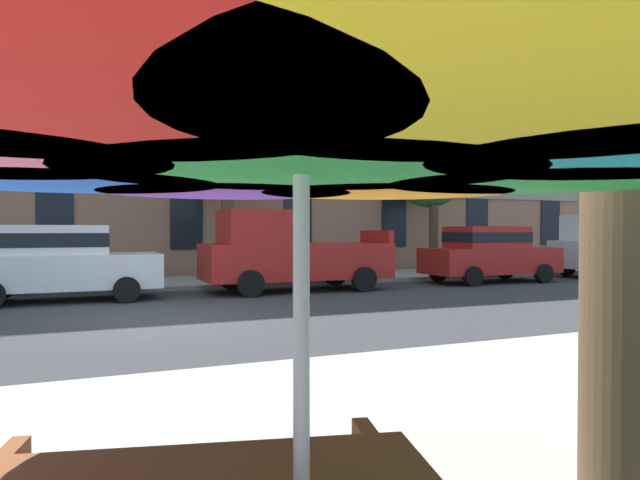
{
  "coord_description": "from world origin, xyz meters",
  "views": [
    {
      "loc": [
        -1.35,
        -10.89,
        1.67
      ],
      "look_at": [
        4.62,
        3.2,
        1.4
      ],
      "focal_mm": 31.97,
      "sensor_mm": 36.0,
      "label": 1
    }
  ],
  "objects_px": {
    "sedan_red": "(489,253)",
    "street_tree_middle": "(230,138)",
    "pickup_red": "(289,254)",
    "street_tree_right": "(431,169)",
    "sedan_white": "(60,261)",
    "patio_umbrella": "(301,96)",
    "pickup_white": "(616,248)"
  },
  "relations": [
    {
      "from": "sedan_red",
      "to": "street_tree_middle",
      "type": "relative_size",
      "value": 0.69
    },
    {
      "from": "sedan_red",
      "to": "street_tree_middle",
      "type": "xyz_separation_m",
      "value": [
        -7.56,
        3.41,
        3.67
      ]
    },
    {
      "from": "pickup_red",
      "to": "street_tree_right",
      "type": "xyz_separation_m",
      "value": [
        7.03,
        3.61,
        2.94
      ]
    },
    {
      "from": "sedan_red",
      "to": "street_tree_right",
      "type": "height_order",
      "value": "street_tree_right"
    },
    {
      "from": "sedan_white",
      "to": "street_tree_middle",
      "type": "xyz_separation_m",
      "value": [
        4.9,
        3.41,
        3.67
      ]
    },
    {
      "from": "sedan_white",
      "to": "sedan_red",
      "type": "distance_m",
      "value": 12.46
    },
    {
      "from": "sedan_white",
      "to": "pickup_red",
      "type": "relative_size",
      "value": 0.86
    },
    {
      "from": "street_tree_middle",
      "to": "patio_umbrella",
      "type": "distance_m",
      "value": 16.72
    },
    {
      "from": "street_tree_middle",
      "to": "street_tree_right",
      "type": "relative_size",
      "value": 1.19
    },
    {
      "from": "sedan_white",
      "to": "pickup_red",
      "type": "distance_m",
      "value": 5.68
    },
    {
      "from": "street_tree_middle",
      "to": "patio_umbrella",
      "type": "xyz_separation_m",
      "value": [
        -3.74,
        -16.11,
        -2.48
      ]
    },
    {
      "from": "sedan_white",
      "to": "patio_umbrella",
      "type": "bearing_deg",
      "value": -84.81
    },
    {
      "from": "pickup_red",
      "to": "patio_umbrella",
      "type": "relative_size",
      "value": 1.44
    },
    {
      "from": "sedan_white",
      "to": "pickup_white",
      "type": "bearing_deg",
      "value": 0.0
    },
    {
      "from": "pickup_white",
      "to": "street_tree_right",
      "type": "height_order",
      "value": "street_tree_right"
    },
    {
      "from": "street_tree_middle",
      "to": "street_tree_right",
      "type": "distance_m",
      "value": 7.83
    },
    {
      "from": "sedan_red",
      "to": "street_tree_right",
      "type": "distance_m",
      "value": 4.71
    },
    {
      "from": "sedan_white",
      "to": "patio_umbrella",
      "type": "distance_m",
      "value": 12.81
    },
    {
      "from": "street_tree_middle",
      "to": "street_tree_right",
      "type": "height_order",
      "value": "street_tree_middle"
    },
    {
      "from": "street_tree_middle",
      "to": "patio_umbrella",
      "type": "height_order",
      "value": "street_tree_middle"
    },
    {
      "from": "sedan_red",
      "to": "patio_umbrella",
      "type": "bearing_deg",
      "value": -131.68
    },
    {
      "from": "pickup_white",
      "to": "street_tree_middle",
      "type": "height_order",
      "value": "street_tree_middle"
    },
    {
      "from": "street_tree_right",
      "to": "sedan_white",
      "type": "bearing_deg",
      "value": -164.13
    },
    {
      "from": "sedan_white",
      "to": "sedan_red",
      "type": "bearing_deg",
      "value": 0.0
    },
    {
      "from": "pickup_white",
      "to": "street_tree_middle",
      "type": "bearing_deg",
      "value": 165.54
    },
    {
      "from": "patio_umbrella",
      "to": "pickup_white",
      "type": "bearing_deg",
      "value": 36.82
    },
    {
      "from": "street_tree_middle",
      "to": "patio_umbrella",
      "type": "bearing_deg",
      "value": -103.08
    },
    {
      "from": "pickup_red",
      "to": "street_tree_right",
      "type": "height_order",
      "value": "street_tree_right"
    },
    {
      "from": "sedan_red",
      "to": "pickup_white",
      "type": "bearing_deg",
      "value": 0.0
    },
    {
      "from": "patio_umbrella",
      "to": "street_tree_middle",
      "type": "bearing_deg",
      "value": 76.92
    },
    {
      "from": "pickup_white",
      "to": "patio_umbrella",
      "type": "xyz_separation_m",
      "value": [
        -16.96,
        -12.7,
        1.11
      ]
    },
    {
      "from": "pickup_white",
      "to": "sedan_red",
      "type": "bearing_deg",
      "value": -180.0
    }
  ]
}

